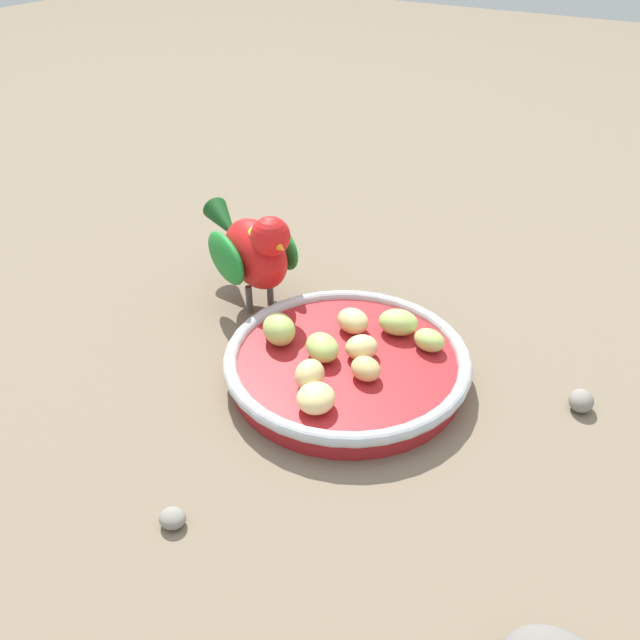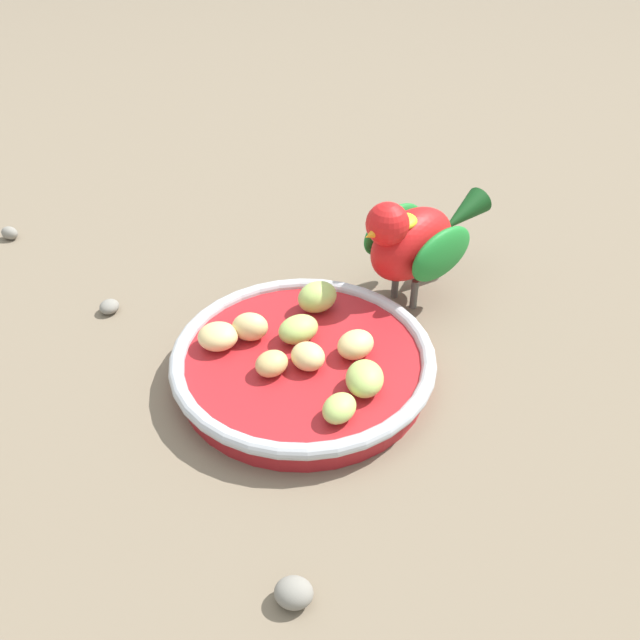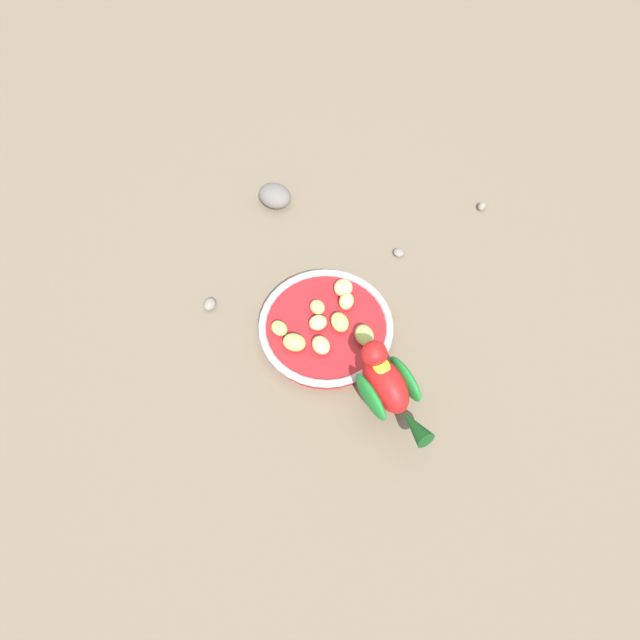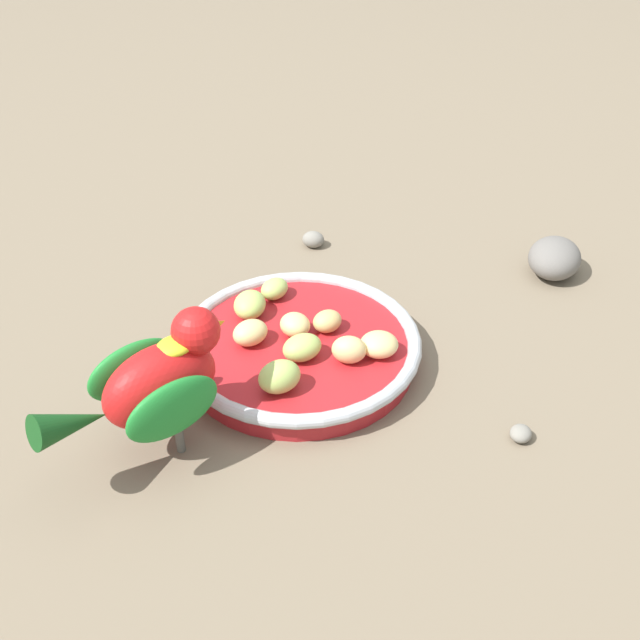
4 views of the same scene
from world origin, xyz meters
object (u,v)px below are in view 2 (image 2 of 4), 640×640
Objects in this scene: apple_piece_4 at (218,336)px; parrot at (414,239)px; apple_piece_0 at (308,356)px; apple_piece_7 at (339,408)px; pebble_1 at (10,233)px; apple_piece_3 at (365,378)px; pebble_2 at (109,307)px; pebble_0 at (294,593)px; apple_piece_5 at (356,344)px; apple_piece_1 at (317,297)px; apple_piece_6 at (275,364)px; apple_piece_8 at (298,329)px; apple_piece_2 at (250,327)px; feeding_bowl at (304,361)px.

apple_piece_4 is 0.21× the size of parrot.
apple_piece_0 is 0.16m from parrot.
apple_piece_7 is 1.53× the size of pebble_1.
pebble_1 is at bearing 70.04° from apple_piece_7.
apple_piece_3 reaches higher than pebble_2.
apple_piece_0 is 1.23× the size of pebble_0.
apple_piece_5 is at bearing -50.33° from apple_piece_0.
apple_piece_1 is at bearing 46.32° from apple_piece_5.
apple_piece_4 is at bearing 74.97° from apple_piece_6.
apple_piece_5 is at bearing -92.84° from apple_piece_8.
apple_piece_2 is at bearing -105.78° from pebble_1.
feeding_bowl is 1.40× the size of parrot.
apple_piece_2 reaches higher than apple_piece_4.
apple_piece_4 is at bearing 101.02° from feeding_bowl.
apple_piece_0 is at bearing -146.13° from apple_piece_8.
apple_piece_8 is at bearing -63.05° from apple_piece_4.
apple_piece_7 is at bearing -140.83° from apple_piece_8.
feeding_bowl is at bearing -95.72° from apple_piece_2.
apple_piece_0 reaches higher than apple_piece_7.
feeding_bowl is 6.00× the size of apple_piece_3.
apple_piece_1 reaches higher than apple_piece_3.
apple_piece_1 is 0.14m from apple_piece_7.
apple_piece_4 is at bearing 69.75° from apple_piece_7.
apple_piece_2 is 1.03× the size of apple_piece_7.
parrot is 0.30m from pebble_2.
parrot is at bearing -38.99° from apple_piece_2.
feeding_bowl is 0.04m from apple_piece_6.
apple_piece_4 is at bearing 116.95° from apple_piece_8.
apple_piece_2 is 0.90× the size of apple_piece_4.
apple_piece_5 is 1.71× the size of pebble_1.
pebble_0 is at bearing -163.23° from apple_piece_1.
pebble_1 is (0.13, 0.38, -0.02)m from apple_piece_6.
apple_piece_3 is 1.53× the size of pebble_0.
feeding_bowl is 7.88× the size of apple_piece_6.
pebble_0 is at bearing -154.10° from apple_piece_6.
apple_piece_4 is (-0.02, 0.02, -0.00)m from apple_piece_2.
apple_piece_2 is 1.27× the size of pebble_0.
apple_piece_5 is (0.01, -0.09, -0.00)m from apple_piece_2.
apple_piece_1 is 0.07m from apple_piece_2.
apple_piece_2 is at bearing 145.44° from apple_piece_1.
feeding_bowl is 0.07m from apple_piece_3.
parrot is (0.12, -0.07, 0.03)m from apple_piece_8.
apple_piece_4 is (-0.01, 0.07, 0.02)m from feeding_bowl.
apple_piece_5 is (0.03, -0.11, 0.00)m from apple_piece_4.
apple_piece_8 is at bearing 20.30° from pebble_0.
apple_piece_1 reaches higher than apple_piece_4.
pebble_1 is (0.16, 0.44, -0.02)m from apple_piece_7.
pebble_1 is 1.00× the size of pebble_2.
apple_piece_1 is 1.00× the size of apple_piece_3.
apple_piece_8 is 0.39m from pebble_1.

